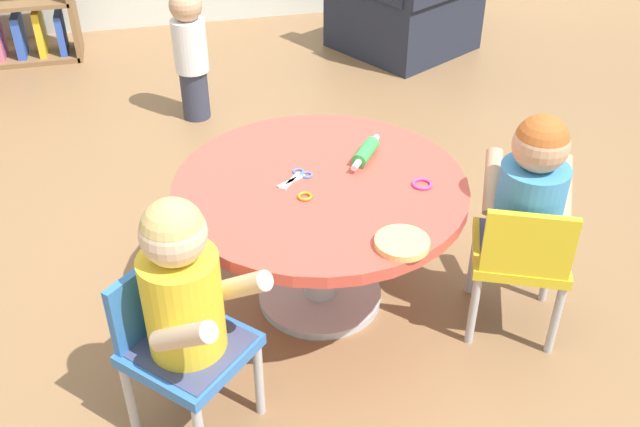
% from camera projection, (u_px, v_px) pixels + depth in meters
% --- Properties ---
extents(ground_plane, '(10.00, 10.00, 0.00)m').
position_uv_depth(ground_plane, '(320.00, 297.00, 2.61)').
color(ground_plane, olive).
extents(craft_table, '(0.96, 0.96, 0.49)m').
position_uv_depth(craft_table, '(320.00, 209.00, 2.39)').
color(craft_table, silver).
rests_on(craft_table, ground).
extents(child_chair_left, '(0.42, 0.42, 0.54)m').
position_uv_depth(child_chair_left, '(180.00, 343.00, 2.00)').
color(child_chair_left, '#B7B7BC').
rests_on(child_chair_left, ground).
extents(seated_child_left, '(0.43, 0.44, 0.51)m').
position_uv_depth(seated_child_left, '(182.00, 286.00, 1.85)').
color(seated_child_left, '#3F4772').
rests_on(seated_child_left, ground).
extents(child_chair_right, '(0.39, 0.39, 0.54)m').
position_uv_depth(child_chair_right, '(521.00, 256.00, 2.32)').
color(child_chair_right, '#B7B7BC').
rests_on(child_chair_right, ground).
extents(seated_child_right, '(0.38, 0.42, 0.51)m').
position_uv_depth(seated_child_right, '(532.00, 191.00, 2.22)').
color(seated_child_right, '#3F4772').
rests_on(seated_child_right, ground).
extents(armchair_dark, '(0.96, 0.97, 0.85)m').
position_uv_depth(armchair_dark, '(411.00, 1.00, 4.36)').
color(armchair_dark, '#232838').
rests_on(armchair_dark, ground).
extents(toddler_standing, '(0.17, 0.17, 0.67)m').
position_uv_depth(toddler_standing, '(190.00, 51.00, 3.58)').
color(toddler_standing, '#33384C').
rests_on(toddler_standing, ground).
extents(rolling_pin, '(0.15, 0.20, 0.05)m').
position_uv_depth(rolling_pin, '(366.00, 152.00, 2.44)').
color(rolling_pin, green).
rests_on(rolling_pin, craft_table).
extents(craft_scissors, '(0.14, 0.13, 0.01)m').
position_uv_depth(craft_scissors, '(298.00, 177.00, 2.35)').
color(craft_scissors, silver).
rests_on(craft_scissors, craft_table).
extents(playdough_blob_0, '(0.16, 0.16, 0.02)m').
position_uv_depth(playdough_blob_0, '(402.00, 243.00, 2.05)').
color(playdough_blob_0, '#F2CC72').
rests_on(playdough_blob_0, craft_table).
extents(cookie_cutter_0, '(0.07, 0.07, 0.01)m').
position_uv_depth(cookie_cutter_0, '(422.00, 184.00, 2.31)').
color(cookie_cutter_0, '#D83FA5').
rests_on(cookie_cutter_0, craft_table).
extents(cookie_cutter_1, '(0.05, 0.05, 0.01)m').
position_uv_depth(cookie_cutter_1, '(305.00, 196.00, 2.25)').
color(cookie_cutter_1, orange).
rests_on(cookie_cutter_1, craft_table).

